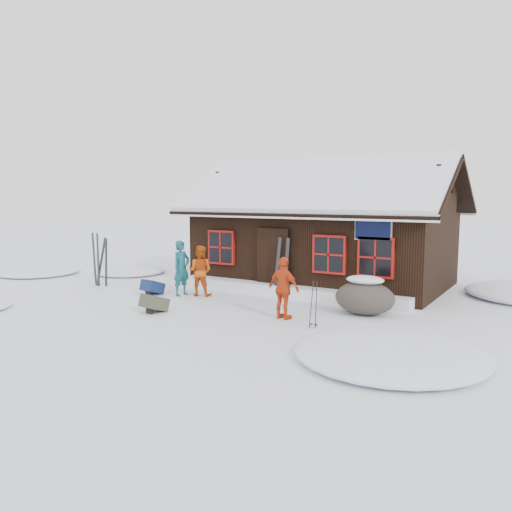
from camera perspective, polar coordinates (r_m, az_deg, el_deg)
The scene contains 15 objects.
ground at distance 14.33m, azimuth -6.12°, elevation -5.47°, with size 120.00×120.00×0.00m, color white.
mountain_hut at distance 17.58m, azimuth 7.82°, elevation 1.97°, with size 8.90×6.09×4.42m.
snow_drift at distance 15.33m, azimuth 3.53°, elevation -3.96°, with size 7.60×0.60×0.35m, color white.
snow_mounds at distance 14.96m, azimuth 3.34°, elevation -4.91°, with size 20.60×13.20×0.48m.
skier_teal at distance 15.50m, azimuth -8.51°, elevation -1.38°, with size 0.62×0.41×1.70m, color #124C57.
skier_orange_left at distance 15.39m, azimuth -6.41°, elevation -1.68°, with size 0.76×0.59×1.55m, color #BF460D.
skier_orange_right at distance 12.39m, azimuth 3.20°, elevation -3.70°, with size 0.91×0.38×1.56m, color red.
skier_crouched at distance 15.28m, azimuth 3.14°, elevation -2.90°, with size 0.45×0.29×0.92m, color black.
boulder at distance 13.21m, azimuth 12.32°, elevation -4.58°, with size 1.56×1.17×0.91m.
ski_pair_left at distance 17.66m, azimuth -17.02°, elevation -0.71°, with size 0.71×0.24×1.72m.
ski_pair_mid at distance 17.97m, azimuth -17.80°, elevation -0.43°, with size 0.46×0.17×1.86m.
ski_pair_right at distance 15.25m, azimuth 2.96°, elevation -1.35°, with size 0.57×0.13×1.85m.
ski_poles at distance 11.66m, azimuth 6.61°, elevation -5.63°, with size 0.20×0.10×1.14m.
backpack_blue at distance 15.84m, azimuth -11.74°, elevation -3.77°, with size 0.47×0.62×0.34m, color navy.
backpack_olive at distance 13.46m, azimuth -11.53°, elevation -5.61°, with size 0.48×0.63×0.34m, color #3D402D.
Camera 1 is at (8.65, -11.01, 3.02)m, focal length 35.00 mm.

